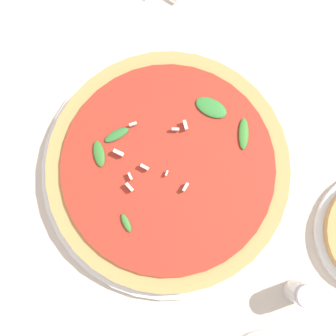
% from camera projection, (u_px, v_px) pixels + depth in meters
% --- Properties ---
extents(ground_plane, '(6.00, 6.00, 0.00)m').
position_uv_depth(ground_plane, '(183.00, 170.00, 0.67)').
color(ground_plane, beige).
extents(pizza_arugula_main, '(0.36, 0.36, 0.05)m').
position_uv_depth(pizza_arugula_main, '(168.00, 169.00, 0.66)').
color(pizza_arugula_main, white).
rests_on(pizza_arugula_main, ground_plane).
extents(shaker_pepper, '(0.03, 0.03, 0.07)m').
position_uv_depth(shaker_pepper, '(302.00, 293.00, 0.62)').
color(shaker_pepper, silver).
rests_on(shaker_pepper, ground_plane).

